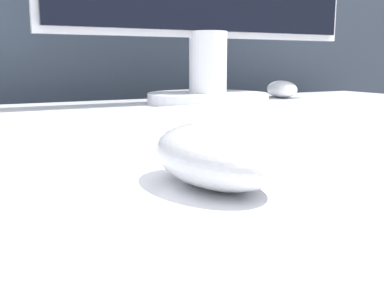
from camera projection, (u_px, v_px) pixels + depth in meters
partition_panel at (20, 135)px, 1.00m from camera, size 5.00×0.03×1.38m
computer_mouse_near at (215, 155)px, 0.29m from camera, size 0.08×0.12×0.04m
keyboard at (100, 129)px, 0.47m from camera, size 0.40×0.16×0.02m
computer_mouse_far at (282, 89)px, 1.01m from camera, size 0.09×0.12×0.04m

